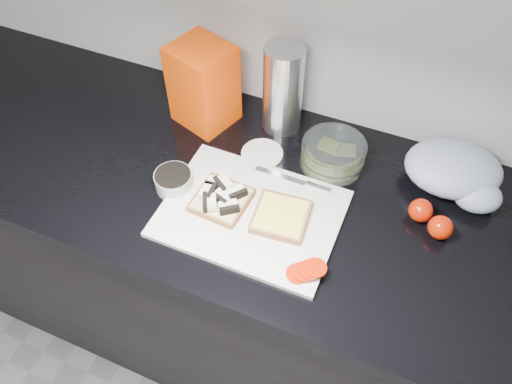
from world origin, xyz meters
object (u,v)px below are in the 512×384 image
glass_bowl (333,154)px  steel_canister (283,89)px  cutting_board (251,213)px  bread_bag (203,85)px

glass_bowl → steel_canister: (-0.17, 0.08, 0.09)m
cutting_board → bread_bag: size_ratio=1.81×
glass_bowl → steel_canister: size_ratio=0.66×
bread_bag → steel_canister: steel_canister is taller
cutting_board → steel_canister: bearing=98.3°
glass_bowl → bread_bag: (-0.36, 0.03, 0.08)m
cutting_board → bread_bag: bread_bag is taller
cutting_board → bread_bag: (-0.24, 0.26, 0.10)m
bread_bag → steel_canister: bearing=33.3°
bread_bag → glass_bowl: bearing=13.9°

